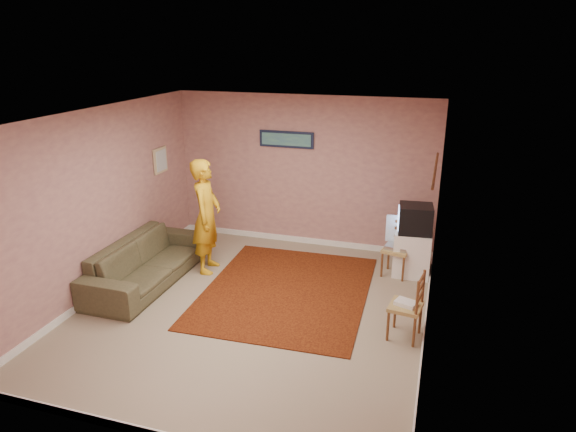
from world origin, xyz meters
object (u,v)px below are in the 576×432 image
(tv_cabinet, at_px, (412,253))
(crt_tv, at_px, (415,219))
(sofa, at_px, (146,262))
(chair_b, at_px, (406,299))
(person, at_px, (207,216))
(chair_a, at_px, (397,244))

(tv_cabinet, bearing_deg, crt_tv, -174.22)
(crt_tv, relative_size, sofa, 0.24)
(chair_b, bearing_deg, sofa, -87.40)
(sofa, relative_size, person, 1.26)
(chair_b, height_order, sofa, chair_b)
(chair_b, bearing_deg, person, -100.48)
(tv_cabinet, bearing_deg, chair_b, -88.45)
(chair_b, relative_size, person, 0.26)
(tv_cabinet, xyz_separation_m, sofa, (-3.75, -1.45, -0.02))
(tv_cabinet, bearing_deg, sofa, -158.82)
(crt_tv, bearing_deg, chair_b, -94.07)
(tv_cabinet, xyz_separation_m, chair_b, (0.05, -1.84, 0.18))
(sofa, bearing_deg, chair_b, -95.63)
(crt_tv, xyz_separation_m, sofa, (-3.75, -1.45, -0.58))
(person, bearing_deg, tv_cabinet, -85.07)
(crt_tv, bearing_deg, sofa, -164.58)
(sofa, bearing_deg, tv_cabinet, -68.58)
(chair_a, relative_size, sofa, 0.21)
(chair_a, height_order, person, person)
(crt_tv, bearing_deg, tv_cabinet, -0.00)
(crt_tv, distance_m, chair_a, 0.46)
(sofa, xyz_separation_m, person, (0.68, 0.68, 0.56))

